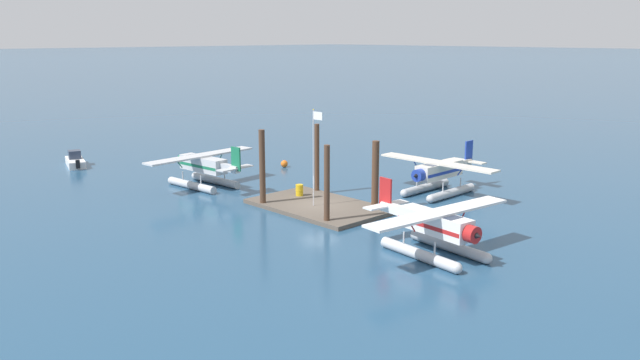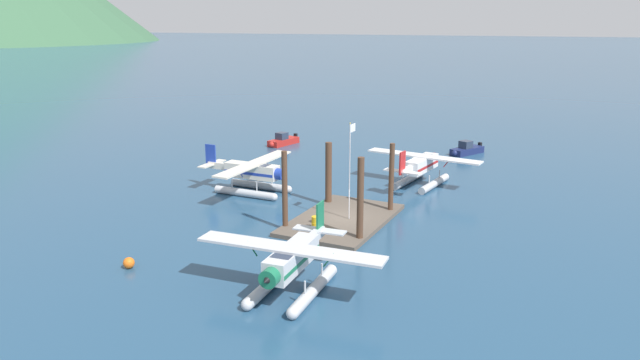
{
  "view_description": "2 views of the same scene",
  "coord_description": "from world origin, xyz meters",
  "px_view_note": "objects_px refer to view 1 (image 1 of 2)",
  "views": [
    {
      "loc": [
        33.08,
        -31.5,
        12.44
      ],
      "look_at": [
        -1.78,
        1.81,
        1.55
      ],
      "focal_mm": 36.14,
      "sensor_mm": 36.0,
      "label": 1
    },
    {
      "loc": [
        -37.07,
        -16.26,
        14.1
      ],
      "look_at": [
        2.14,
        2.83,
        2.29
      ],
      "focal_mm": 32.87,
      "sensor_mm": 36.0,
      "label": 2
    }
  ],
  "objects_px": {
    "mooring_buoy": "(284,164)",
    "fuel_drum": "(299,190)",
    "flagpole": "(315,147)",
    "seaplane_white_stbd_aft": "(435,229)",
    "boat_white_open_sw": "(75,161)",
    "seaplane_silver_port_aft": "(203,168)",
    "seaplane_cream_bow_right": "(439,175)"
  },
  "relations": [
    {
      "from": "seaplane_white_stbd_aft",
      "to": "seaplane_cream_bow_right",
      "type": "bearing_deg",
      "value": 125.27
    },
    {
      "from": "mooring_buoy",
      "to": "seaplane_cream_bow_right",
      "type": "distance_m",
      "value": 16.81
    },
    {
      "from": "flagpole",
      "to": "seaplane_cream_bow_right",
      "type": "distance_m",
      "value": 11.34
    },
    {
      "from": "fuel_drum",
      "to": "seaplane_white_stbd_aft",
      "type": "xyz_separation_m",
      "value": [
        15.02,
        -3.04,
        0.84
      ]
    },
    {
      "from": "seaplane_cream_bow_right",
      "to": "seaplane_silver_port_aft",
      "type": "distance_m",
      "value": 19.4
    },
    {
      "from": "flagpole",
      "to": "seaplane_white_stbd_aft",
      "type": "xyz_separation_m",
      "value": [
        11.99,
        -1.8,
        -3.03
      ]
    },
    {
      "from": "seaplane_cream_bow_right",
      "to": "boat_white_open_sw",
      "type": "xyz_separation_m",
      "value": [
        -31.21,
        -16.19,
        -1.09
      ]
    },
    {
      "from": "fuel_drum",
      "to": "seaplane_white_stbd_aft",
      "type": "distance_m",
      "value": 15.35
    },
    {
      "from": "flagpole",
      "to": "seaplane_white_stbd_aft",
      "type": "bearing_deg",
      "value": -8.52
    },
    {
      "from": "mooring_buoy",
      "to": "boat_white_open_sw",
      "type": "distance_m",
      "value": 20.38
    },
    {
      "from": "flagpole",
      "to": "seaplane_white_stbd_aft",
      "type": "height_order",
      "value": "flagpole"
    },
    {
      "from": "mooring_buoy",
      "to": "fuel_drum",
      "type": "bearing_deg",
      "value": -35.24
    },
    {
      "from": "boat_white_open_sw",
      "to": "seaplane_silver_port_aft",
      "type": "bearing_deg",
      "value": 14.36
    },
    {
      "from": "fuel_drum",
      "to": "seaplane_cream_bow_right",
      "type": "height_order",
      "value": "seaplane_cream_bow_right"
    },
    {
      "from": "seaplane_silver_port_aft",
      "to": "seaplane_cream_bow_right",
      "type": "bearing_deg",
      "value": 38.52
    },
    {
      "from": "fuel_drum",
      "to": "boat_white_open_sw",
      "type": "distance_m",
      "value": 25.79
    },
    {
      "from": "seaplane_silver_port_aft",
      "to": "mooring_buoy",
      "type": "bearing_deg",
      "value": 98.26
    },
    {
      "from": "seaplane_white_stbd_aft",
      "to": "boat_white_open_sw",
      "type": "bearing_deg",
      "value": -174.28
    },
    {
      "from": "fuel_drum",
      "to": "boat_white_open_sw",
      "type": "height_order",
      "value": "boat_white_open_sw"
    },
    {
      "from": "mooring_buoy",
      "to": "boat_white_open_sw",
      "type": "height_order",
      "value": "boat_white_open_sw"
    },
    {
      "from": "flagpole",
      "to": "fuel_drum",
      "type": "distance_m",
      "value": 5.07
    },
    {
      "from": "seaplane_white_stbd_aft",
      "to": "seaplane_silver_port_aft",
      "type": "bearing_deg",
      "value": 179.73
    },
    {
      "from": "seaplane_white_stbd_aft",
      "to": "seaplane_silver_port_aft",
      "type": "xyz_separation_m",
      "value": [
        -23.81,
        0.11,
        0.0
      ]
    },
    {
      "from": "seaplane_cream_bow_right",
      "to": "fuel_drum",
      "type": "bearing_deg",
      "value": -124.92
    },
    {
      "from": "fuel_drum",
      "to": "seaplane_silver_port_aft",
      "type": "bearing_deg",
      "value": -161.6
    },
    {
      "from": "seaplane_cream_bow_right",
      "to": "seaplane_silver_port_aft",
      "type": "height_order",
      "value": "same"
    },
    {
      "from": "flagpole",
      "to": "boat_white_open_sw",
      "type": "distance_m",
      "value": 28.74
    },
    {
      "from": "flagpole",
      "to": "seaplane_cream_bow_right",
      "type": "bearing_deg",
      "value": 72.08
    },
    {
      "from": "boat_white_open_sw",
      "to": "fuel_drum",
      "type": "bearing_deg",
      "value": 15.81
    },
    {
      "from": "flagpole",
      "to": "mooring_buoy",
      "type": "height_order",
      "value": "flagpole"
    },
    {
      "from": "mooring_buoy",
      "to": "boat_white_open_sw",
      "type": "xyz_separation_m",
      "value": [
        -14.55,
        -14.28,
        0.15
      ]
    },
    {
      "from": "flagpole",
      "to": "fuel_drum",
      "type": "relative_size",
      "value": 8.01
    }
  ]
}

